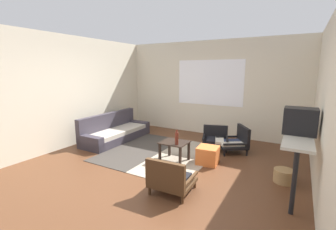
% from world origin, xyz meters
% --- Properties ---
extents(ground_plane, '(7.80, 7.80, 0.00)m').
position_xyz_m(ground_plane, '(0.00, 0.00, 0.00)').
color(ground_plane, '#56331E').
extents(far_wall_with_window, '(5.60, 0.13, 2.70)m').
position_xyz_m(far_wall_with_window, '(0.00, 3.06, 1.35)').
color(far_wall_with_window, beige).
rests_on(far_wall_with_window, ground).
extents(side_wall_right, '(0.12, 6.60, 2.70)m').
position_xyz_m(side_wall_right, '(2.66, 0.30, 1.35)').
color(side_wall_right, beige).
rests_on(side_wall_right, ground).
extents(side_wall_left, '(0.12, 6.60, 2.70)m').
position_xyz_m(side_wall_left, '(-2.66, 0.30, 1.35)').
color(side_wall_left, beige).
rests_on(side_wall_left, ground).
extents(area_rug, '(2.29, 2.39, 0.01)m').
position_xyz_m(area_rug, '(-0.38, 0.88, 0.01)').
color(area_rug, '#38332D').
rests_on(area_rug, ground).
extents(couch, '(0.77, 2.07, 0.72)m').
position_xyz_m(couch, '(-1.99, 1.17, 0.22)').
color(couch, '#38333D').
rests_on(couch, ground).
extents(coffee_table, '(0.55, 0.48, 0.42)m').
position_xyz_m(coffee_table, '(0.14, 0.63, 0.33)').
color(coffee_table, black).
rests_on(coffee_table, ground).
extents(armchair_by_window, '(0.73, 0.69, 0.53)m').
position_xyz_m(armchair_by_window, '(0.60, 1.85, 0.25)').
color(armchair_by_window, black).
rests_on(armchair_by_window, ground).
extents(armchair_striped_foreground, '(0.66, 0.62, 0.59)m').
position_xyz_m(armchair_striped_foreground, '(0.69, -0.54, 0.24)').
color(armchair_striped_foreground, '#472D19').
rests_on(armchair_striped_foreground, ground).
extents(armchair_corner, '(0.84, 0.86, 0.60)m').
position_xyz_m(armchair_corner, '(1.09, 1.84, 0.26)').
color(armchair_corner, black).
rests_on(armchair_corner, ground).
extents(ottoman_orange, '(0.44, 0.44, 0.35)m').
position_xyz_m(ottoman_orange, '(0.78, 0.86, 0.18)').
color(ottoman_orange, '#D1662D').
rests_on(ottoman_orange, ground).
extents(console_shelf, '(0.39, 1.76, 0.91)m').
position_xyz_m(console_shelf, '(2.33, 0.63, 0.81)').
color(console_shelf, beige).
rests_on(console_shelf, ground).
extents(crt_television, '(0.45, 0.32, 0.40)m').
position_xyz_m(crt_television, '(2.33, 0.56, 1.11)').
color(crt_television, black).
rests_on(crt_television, console_shelf).
extents(clay_vase, '(0.21, 0.21, 0.37)m').
position_xyz_m(clay_vase, '(2.33, 0.96, 1.05)').
color(clay_vase, '#935B38').
rests_on(clay_vase, console_shelf).
extents(glass_bottle, '(0.07, 0.07, 0.31)m').
position_xyz_m(glass_bottle, '(0.25, 0.51, 0.55)').
color(glass_bottle, '#5B2319').
rests_on(glass_bottle, coffee_table).
extents(wicker_basket, '(0.32, 0.32, 0.23)m').
position_xyz_m(wicker_basket, '(2.18, 0.73, 0.11)').
color(wicker_basket, '#9E7A4C').
rests_on(wicker_basket, ground).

